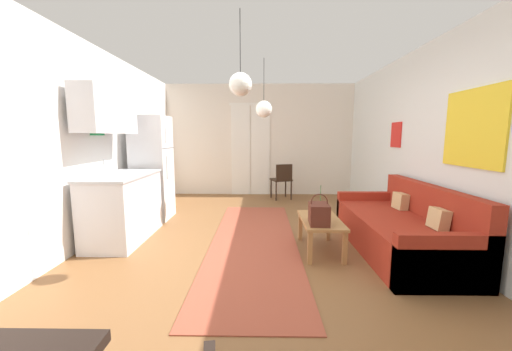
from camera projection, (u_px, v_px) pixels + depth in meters
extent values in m
cube|color=brown|center=(258.00, 258.00, 3.51)|extent=(5.06, 7.96, 0.10)
cube|color=silver|center=(260.00, 140.00, 7.02)|extent=(4.66, 0.10, 2.65)
cube|color=white|center=(241.00, 151.00, 7.00)|extent=(0.45, 0.02, 2.15)
cube|color=white|center=(260.00, 151.00, 6.99)|extent=(0.45, 0.02, 2.15)
cube|color=white|center=(250.00, 104.00, 6.84)|extent=(1.01, 0.03, 0.06)
cube|color=silver|center=(458.00, 145.00, 3.29)|extent=(0.10, 7.56, 2.65)
cube|color=yellow|center=(473.00, 128.00, 2.97)|extent=(0.02, 0.86, 0.81)
cube|color=red|center=(396.00, 135.00, 4.66)|extent=(0.02, 0.32, 0.40)
cube|color=white|center=(63.00, 145.00, 3.36)|extent=(0.10, 7.56, 2.65)
cube|color=green|center=(96.00, 121.00, 3.94)|extent=(0.02, 0.32, 0.40)
cube|color=#9E4733|center=(254.00, 241.00, 3.92)|extent=(1.13, 3.75, 0.01)
cube|color=maroon|center=(396.00, 234.00, 3.58)|extent=(0.93, 2.04, 0.43)
cube|color=maroon|center=(429.00, 219.00, 3.54)|extent=(0.15, 2.04, 0.83)
cube|color=maroon|center=(445.00, 263.00, 2.61)|extent=(0.93, 0.11, 0.56)
cube|color=maroon|center=(367.00, 210.00, 4.52)|extent=(0.93, 0.11, 0.56)
cube|color=tan|center=(439.00, 219.00, 3.10)|extent=(0.15, 0.23, 0.23)
cube|color=tan|center=(400.00, 201.00, 3.95)|extent=(0.15, 0.23, 0.23)
cube|color=#A87542|center=(321.00, 220.00, 3.57)|extent=(0.47, 0.86, 0.04)
cube|color=#A87542|center=(310.00, 248.00, 3.22)|extent=(0.05, 0.05, 0.37)
cube|color=#A87542|center=(345.00, 248.00, 3.21)|extent=(0.05, 0.05, 0.37)
cube|color=#A87542|center=(300.00, 226.00, 3.99)|extent=(0.05, 0.05, 0.37)
cube|color=#A87542|center=(328.00, 227.00, 3.98)|extent=(0.05, 0.05, 0.37)
cylinder|color=beige|center=(320.00, 209.00, 3.66)|extent=(0.10, 0.10, 0.19)
cylinder|color=#477F42|center=(321.00, 194.00, 3.63)|extent=(0.01, 0.01, 0.22)
cube|color=#512319|center=(319.00, 214.00, 3.35)|extent=(0.24, 0.32, 0.24)
torus|color=#512319|center=(319.00, 202.00, 3.33)|extent=(0.20, 0.01, 0.20)
cube|color=white|center=(152.00, 168.00, 4.95)|extent=(0.57, 0.60, 1.76)
cube|color=#4C4C51|center=(168.00, 148.00, 4.90)|extent=(0.01, 0.58, 0.01)
cylinder|color=#B7BABF|center=(166.00, 135.00, 4.71)|extent=(0.02, 0.02, 0.25)
cylinder|color=#B7BABF|center=(167.00, 168.00, 4.78)|extent=(0.02, 0.02, 0.39)
cube|color=silver|center=(124.00, 208.00, 3.98)|extent=(0.61, 1.24, 0.88)
cube|color=#B7BABF|center=(122.00, 175.00, 3.92)|extent=(0.64, 1.27, 0.03)
cube|color=#999BA0|center=(123.00, 178.00, 3.95)|extent=(0.36, 0.40, 0.10)
cylinder|color=#B7BABF|center=(104.00, 167.00, 3.93)|extent=(0.02, 0.02, 0.20)
cube|color=silver|center=(107.00, 111.00, 3.80)|extent=(0.32, 1.12, 0.59)
cylinder|color=black|center=(286.00, 188.00, 6.80)|extent=(0.03, 0.03, 0.43)
cylinder|color=black|center=(271.00, 188.00, 6.70)|extent=(0.03, 0.03, 0.43)
cylinder|color=black|center=(291.00, 190.00, 6.48)|extent=(0.03, 0.03, 0.43)
cylinder|color=black|center=(276.00, 191.00, 6.38)|extent=(0.03, 0.03, 0.43)
cube|color=black|center=(281.00, 180.00, 6.56)|extent=(0.52, 0.51, 0.04)
cube|color=black|center=(284.00, 172.00, 6.36)|extent=(0.37, 0.14, 0.35)
cylinder|color=black|center=(240.00, 41.00, 2.83)|extent=(0.01, 0.01, 0.60)
sphere|color=white|center=(240.00, 84.00, 2.88)|extent=(0.23, 0.23, 0.23)
cylinder|color=black|center=(264.00, 79.00, 4.61)|extent=(0.01, 0.01, 0.66)
sphere|color=white|center=(264.00, 109.00, 4.67)|extent=(0.27, 0.27, 0.27)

